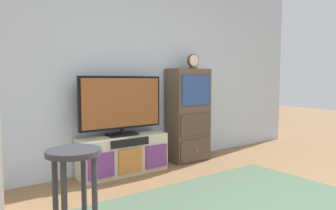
{
  "coord_description": "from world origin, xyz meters",
  "views": [
    {
      "loc": [
        -1.99,
        -1.09,
        1.15
      ],
      "look_at": [
        0.13,
        1.85,
        0.85
      ],
      "focal_mm": 32.28,
      "sensor_mm": 36.0,
      "label": 1
    }
  ],
  "objects": [
    {
      "name": "back_wall",
      "position": [
        0.0,
        2.46,
        1.35
      ],
      "size": [
        6.4,
        0.12,
        2.7
      ],
      "primitive_type": "cube",
      "color": "silver",
      "rests_on": "ground_plane"
    },
    {
      "name": "media_console",
      "position": [
        -0.3,
        2.19,
        0.24
      ],
      "size": [
        1.1,
        0.38,
        0.47
      ],
      "color": "beige",
      "rests_on": "ground_plane"
    },
    {
      "name": "television",
      "position": [
        -0.3,
        2.22,
        0.86
      ],
      "size": [
        1.08,
        0.22,
        0.73
      ],
      "color": "black",
      "rests_on": "media_console"
    },
    {
      "name": "side_cabinet",
      "position": [
        0.74,
        2.2,
        0.65
      ],
      "size": [
        0.58,
        0.38,
        1.31
      ],
      "color": "brown",
      "rests_on": "ground_plane"
    },
    {
      "name": "desk_clock",
      "position": [
        0.81,
        2.19,
        1.41
      ],
      "size": [
        0.19,
        0.08,
        0.21
      ],
      "color": "#4C3823",
      "rests_on": "side_cabinet"
    },
    {
      "name": "bar_stool_near",
      "position": [
        -1.38,
        0.75,
        0.53
      ],
      "size": [
        0.34,
        0.34,
        0.72
      ],
      "color": "#333338",
      "rests_on": "ground_plane"
    }
  ]
}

